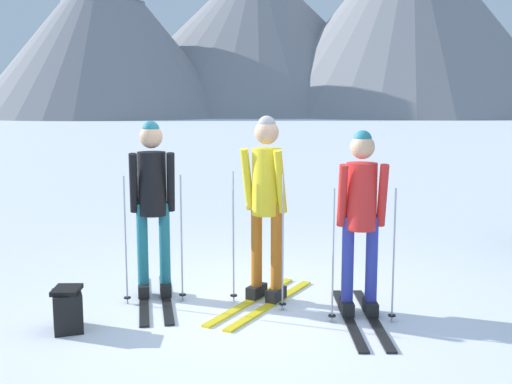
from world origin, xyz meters
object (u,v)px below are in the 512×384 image
(skier_in_yellow, at_px, (266,199))
(backpack_on_snow_front, at_px, (68,309))
(skier_in_black, at_px, (152,198))
(skier_in_red, at_px, (361,216))

(skier_in_yellow, xyz_separation_m, backpack_on_snow_front, (-1.75, -0.77, -0.84))
(skier_in_black, xyz_separation_m, backpack_on_snow_front, (-0.62, -0.94, -0.82))
(skier_in_yellow, bearing_deg, backpack_on_snow_front, -156.27)
(skier_in_red, height_order, backpack_on_snow_front, skier_in_red)
(skier_in_black, bearing_deg, backpack_on_snow_front, -123.59)
(skier_in_red, bearing_deg, backpack_on_snow_front, -173.13)
(skier_in_red, xyz_separation_m, backpack_on_snow_front, (-2.59, -0.31, -0.75))
(skier_in_yellow, height_order, skier_in_red, skier_in_yellow)
(skier_in_yellow, bearing_deg, skier_in_red, -28.30)
(skier_in_black, relative_size, skier_in_yellow, 0.97)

